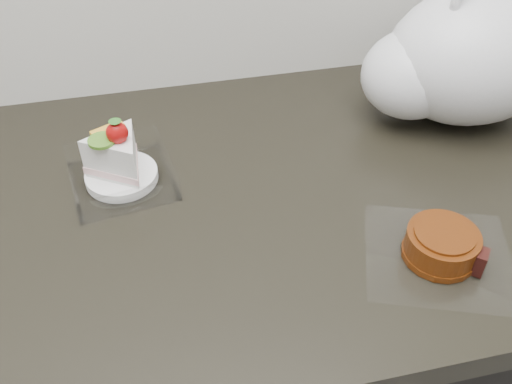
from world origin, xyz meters
The scene contains 4 objects.
counter centered at (0.00, 1.69, 0.45)m, with size 2.04×0.64×0.90m.
cake_tray centered at (-0.01, 1.75, 0.93)m, with size 0.16×0.16×0.11m.
mooncake_wrap centered at (0.38, 1.51, 0.92)m, with size 0.23×0.22×0.04m.
plastic_bag centered at (0.54, 1.81, 1.00)m, with size 0.35×0.26×0.26m.
Camera 1 is at (0.04, 1.09, 1.44)m, focal length 40.00 mm.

